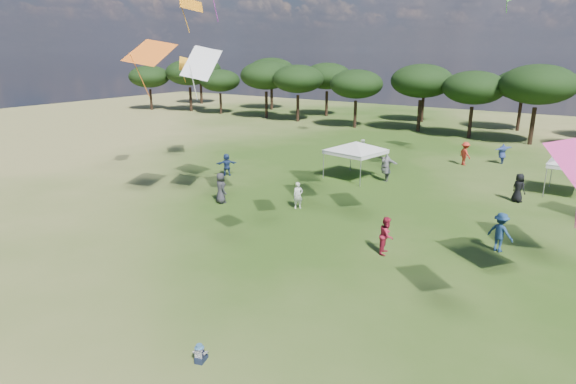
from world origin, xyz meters
The scene contains 4 objects.
tree_line centered at (2.39, 47.41, 5.42)m, with size 108.78×17.63×7.77m.
tent_left centered at (-5.23, 23.29, 2.52)m, with size 6.72×6.72×2.95m.
toddler centered at (0.35, 1.63, 0.27)m, with size 0.44×0.48×0.60m.
festival_crowd centered at (-0.50, 22.96, 0.88)m, with size 28.78×23.33×1.90m.
Camera 1 is at (9.20, -7.03, 8.80)m, focal length 30.00 mm.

